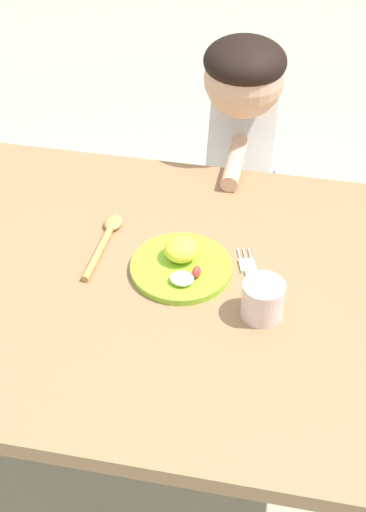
{
  "coord_description": "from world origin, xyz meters",
  "views": [
    {
      "loc": [
        0.27,
        -1.03,
        1.72
      ],
      "look_at": [
        0.06,
        0.06,
        0.73
      ],
      "focal_mm": 51.32,
      "sensor_mm": 36.0,
      "label": 1
    }
  ],
  "objects_px": {
    "plate": "(181,263)",
    "drinking_cup": "(263,300)",
    "fork": "(251,279)",
    "person": "(241,170)",
    "spoon": "(105,238)"
  },
  "relations": [
    {
      "from": "person",
      "to": "plate",
      "type": "bearing_deg",
      "value": 84.02
    },
    {
      "from": "drinking_cup",
      "to": "spoon",
      "type": "bearing_deg",
      "value": 156.92
    },
    {
      "from": "fork",
      "to": "person",
      "type": "relative_size",
      "value": 0.18
    },
    {
      "from": "drinking_cup",
      "to": "person",
      "type": "height_order",
      "value": "person"
    },
    {
      "from": "plate",
      "to": "fork",
      "type": "xyz_separation_m",
      "value": [
        0.14,
        -0.01,
        -0.01
      ]
    },
    {
      "from": "spoon",
      "to": "drinking_cup",
      "type": "relative_size",
      "value": 2.64
    },
    {
      "from": "plate",
      "to": "drinking_cup",
      "type": "height_order",
      "value": "drinking_cup"
    },
    {
      "from": "plate",
      "to": "person",
      "type": "height_order",
      "value": "person"
    },
    {
      "from": "drinking_cup",
      "to": "person",
      "type": "distance_m",
      "value": 0.65
    },
    {
      "from": "plate",
      "to": "person",
      "type": "xyz_separation_m",
      "value": [
        0.06,
        0.53,
        -0.12
      ]
    },
    {
      "from": "fork",
      "to": "drinking_cup",
      "type": "xyz_separation_m",
      "value": [
        0.03,
        -0.09,
        0.04
      ]
    },
    {
      "from": "fork",
      "to": "drinking_cup",
      "type": "relative_size",
      "value": 2.28
    },
    {
      "from": "plate",
      "to": "drinking_cup",
      "type": "distance_m",
      "value": 0.2
    },
    {
      "from": "fork",
      "to": "person",
      "type": "distance_m",
      "value": 0.55
    },
    {
      "from": "plate",
      "to": "person",
      "type": "distance_m",
      "value": 0.54
    }
  ]
}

